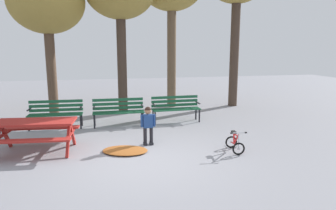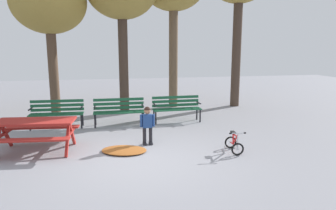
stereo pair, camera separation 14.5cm
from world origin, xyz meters
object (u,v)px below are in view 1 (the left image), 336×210
(park_bench_far_left, at_px, (56,112))
(park_bench_right, at_px, (176,107))
(picnic_table, at_px, (36,128))
(child_standing, at_px, (148,123))
(kids_bicycle, at_px, (235,143))
(park_bench_left, at_px, (118,110))

(park_bench_far_left, relative_size, park_bench_right, 1.01)
(picnic_table, relative_size, park_bench_right, 1.20)
(park_bench_far_left, distance_m, child_standing, 3.39)
(picnic_table, distance_m, park_bench_right, 4.56)
(picnic_table, bearing_deg, park_bench_right, 29.80)
(park_bench_far_left, xyz_separation_m, park_bench_right, (3.79, 0.01, 0.00))
(park_bench_far_left, xyz_separation_m, child_standing, (2.51, -2.27, 0.07))
(picnic_table, height_order, park_bench_far_left, park_bench_far_left)
(park_bench_right, height_order, kids_bicycle, park_bench_right)
(picnic_table, relative_size, park_bench_left, 1.20)
(child_standing, bearing_deg, park_bench_left, 105.65)
(child_standing, xyz_separation_m, kids_bicycle, (1.95, -0.95, -0.38))
(kids_bicycle, bearing_deg, park_bench_far_left, 144.20)
(park_bench_left, bearing_deg, child_standing, -74.35)
(park_bench_right, bearing_deg, picnic_table, -150.20)
(park_bench_far_left, relative_size, park_bench_left, 1.01)
(child_standing, bearing_deg, park_bench_right, 60.56)
(picnic_table, height_order, park_bench_left, park_bench_left)
(park_bench_far_left, height_order, park_bench_right, same)
(park_bench_left, height_order, kids_bicycle, park_bench_left)
(child_standing, height_order, kids_bicycle, child_standing)
(park_bench_left, xyz_separation_m, park_bench_right, (1.90, 0.08, 0.00))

